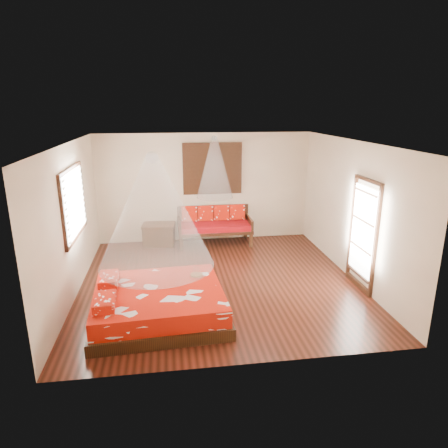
{
  "coord_description": "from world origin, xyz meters",
  "views": [
    {
      "loc": [
        -0.97,
        -7.41,
        3.45
      ],
      "look_at": [
        0.14,
        0.24,
        1.15
      ],
      "focal_mm": 32.0,
      "sensor_mm": 36.0,
      "label": 1
    }
  ],
  "objects": [
    {
      "name": "shutter_panel",
      "position": [
        0.2,
        2.72,
        1.9
      ],
      "size": [
        1.52,
        0.06,
        1.32
      ],
      "color": "black",
      "rests_on": "wall_back"
    },
    {
      "name": "wine_tray",
      "position": [
        -0.51,
        -0.76,
        0.55
      ],
      "size": [
        0.22,
        0.22,
        0.18
      ],
      "rotation": [
        0.0,
        0.0,
        0.06
      ],
      "color": "brown",
      "rests_on": "bed"
    },
    {
      "name": "storage_chest",
      "position": [
        -1.22,
        2.45,
        0.28
      ],
      "size": [
        0.87,
        0.67,
        0.56
      ],
      "rotation": [
        0.0,
        0.0,
        -0.11
      ],
      "color": "black",
      "rests_on": "floor"
    },
    {
      "name": "room",
      "position": [
        0.0,
        0.0,
        1.4
      ],
      "size": [
        5.54,
        5.54,
        2.84
      ],
      "color": "black",
      "rests_on": "ground"
    },
    {
      "name": "mosquito_net_main",
      "position": [
        -1.18,
        -1.26,
        1.85
      ],
      "size": [
        1.86,
        1.86,
        1.8
      ],
      "primitive_type": "cone",
      "color": "white",
      "rests_on": "ceiling"
    },
    {
      "name": "daybed",
      "position": [
        0.2,
        2.39,
        0.52
      ],
      "size": [
        1.88,
        0.83,
        0.96
      ],
      "color": "black",
      "rests_on": "floor"
    },
    {
      "name": "window_left",
      "position": [
        -2.71,
        0.2,
        1.7
      ],
      "size": [
        0.1,
        1.74,
        1.34
      ],
      "color": "black",
      "rests_on": "wall_left"
    },
    {
      "name": "glazed_door",
      "position": [
        2.72,
        -0.6,
        1.07
      ],
      "size": [
        0.08,
        1.02,
        2.16
      ],
      "color": "black",
      "rests_on": "floor"
    },
    {
      "name": "bed",
      "position": [
        -1.2,
        -1.26,
        0.25
      ],
      "size": [
        2.31,
        2.11,
        0.65
      ],
      "rotation": [
        0.0,
        0.0,
        0.06
      ],
      "color": "black",
      "rests_on": "floor"
    },
    {
      "name": "mosquito_net_daybed",
      "position": [
        0.2,
        2.25,
        2.0
      ],
      "size": [
        0.9,
        0.9,
        1.5
      ],
      "primitive_type": "cone",
      "color": "white",
      "rests_on": "ceiling"
    }
  ]
}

